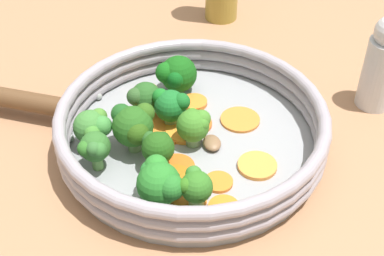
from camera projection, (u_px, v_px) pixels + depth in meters
ground_plane at (192, 146)px, 0.59m from camera, size 4.00×4.00×0.00m
skillet at (192, 142)px, 0.59m from camera, size 0.28×0.28×0.01m
skillet_rim_wall at (192, 124)px, 0.57m from camera, size 0.29×0.29×0.04m
skillet_rivet_left at (98, 96)px, 0.63m from camera, size 0.01×0.01×0.01m
skillet_rivet_right at (70, 138)px, 0.58m from camera, size 0.01×0.01×0.01m
carrot_slice_0 at (194, 124)px, 0.60m from camera, size 0.05×0.05×0.00m
carrot_slice_1 at (146, 91)px, 0.65m from camera, size 0.04×0.04×0.00m
carrot_slice_2 at (194, 102)px, 0.63m from camera, size 0.03×0.03×0.01m
carrot_slice_3 at (156, 123)px, 0.60m from camera, size 0.04×0.04×0.00m
carrot_slice_4 at (185, 131)px, 0.59m from camera, size 0.04×0.04×0.01m
carrot_slice_5 at (224, 208)px, 0.50m from camera, size 0.04×0.04×0.01m
carrot_slice_6 at (219, 182)px, 0.53m from camera, size 0.03×0.03×0.00m
carrot_slice_7 at (240, 120)px, 0.60m from camera, size 0.05×0.05×0.00m
carrot_slice_8 at (176, 168)px, 0.54m from camera, size 0.05×0.05×0.00m
carrot_slice_9 at (161, 133)px, 0.59m from camera, size 0.07×0.07×0.00m
carrot_slice_10 at (257, 166)px, 0.55m from camera, size 0.05×0.05×0.00m
carrot_slice_11 at (141, 120)px, 0.60m from camera, size 0.04×0.04×0.00m
carrot_slice_12 at (176, 179)px, 0.53m from camera, size 0.05×0.05×0.00m
carrot_slice_13 at (186, 200)px, 0.51m from camera, size 0.05×0.05×0.00m
broccoli_floret_0 at (95, 148)px, 0.53m from camera, size 0.03×0.03×0.04m
broccoli_floret_1 at (195, 187)px, 0.49m from camera, size 0.03×0.03×0.04m
broccoli_floret_2 at (176, 74)px, 0.63m from camera, size 0.05×0.05×0.05m
broccoli_floret_3 at (146, 98)px, 0.60m from camera, size 0.04×0.04×0.04m
broccoli_floret_4 at (160, 181)px, 0.50m from camera, size 0.05×0.04×0.05m
broccoli_floret_5 at (192, 125)px, 0.56m from camera, size 0.04×0.04×0.04m
broccoli_floret_6 at (133, 126)px, 0.55m from camera, size 0.05×0.05×0.05m
broccoli_floret_7 at (158, 148)px, 0.53m from camera, size 0.03×0.03×0.04m
broccoli_floret_8 at (171, 105)px, 0.58m from camera, size 0.04×0.04×0.04m
broccoli_floret_9 at (93, 128)px, 0.55m from camera, size 0.04×0.04×0.04m
mushroom_piece_0 at (125, 128)px, 0.58m from camera, size 0.02×0.02×0.01m
mushroom_piece_1 at (212, 143)px, 0.57m from camera, size 0.03×0.02×0.01m
salt_shaker at (383, 63)px, 0.61m from camera, size 0.04×0.04×0.12m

